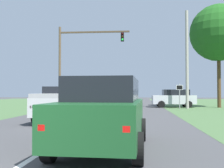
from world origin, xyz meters
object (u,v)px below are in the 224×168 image
(red_suv_near, at_px, (104,112))
(oak_tree_right, at_px, (219,33))
(pickup_truck_lead, at_px, (66,103))
(utility_pole_right, at_px, (187,59))
(crossing_suv_far, at_px, (174,98))
(traffic_light, at_px, (77,54))
(keep_moving_sign, at_px, (180,93))

(red_suv_near, bearing_deg, oak_tree_right, 66.72)
(pickup_truck_lead, bearing_deg, utility_pole_right, 54.28)
(oak_tree_right, xyz_separation_m, crossing_suv_far, (-4.37, 0.23, -6.48))
(traffic_light, xyz_separation_m, utility_pole_right, (10.75, -1.81, -0.84))
(traffic_light, bearing_deg, keep_moving_sign, -13.30)
(keep_moving_sign, height_order, crossing_suv_far, keep_moving_sign)
(keep_moving_sign, bearing_deg, traffic_light, 166.70)
(utility_pole_right, bearing_deg, red_suv_near, -106.41)
(red_suv_near, distance_m, crossing_suv_far, 21.68)
(pickup_truck_lead, bearing_deg, crossing_suv_far, 61.87)
(red_suv_near, xyz_separation_m, crossing_suv_far, (4.64, 21.18, -0.09))
(oak_tree_right, bearing_deg, utility_pole_right, -148.56)
(red_suv_near, distance_m, utility_pole_right, 19.94)
(pickup_truck_lead, xyz_separation_m, keep_moving_sign, (7.63, 11.14, 0.52))
(crossing_suv_far, bearing_deg, traffic_light, -176.82)
(traffic_light, relative_size, crossing_suv_far, 1.92)
(keep_moving_sign, height_order, utility_pole_right, utility_pole_right)
(oak_tree_right, bearing_deg, keep_moving_sign, -147.84)
(keep_moving_sign, bearing_deg, utility_pole_right, 35.20)
(traffic_light, xyz_separation_m, oak_tree_right, (14.22, 0.31, 2.01))
(traffic_light, distance_m, utility_pole_right, 10.93)
(oak_tree_right, height_order, utility_pole_right, oak_tree_right)
(red_suv_near, relative_size, pickup_truck_lead, 0.89)
(oak_tree_right, distance_m, crossing_suv_far, 7.82)
(pickup_truck_lead, height_order, utility_pole_right, utility_pole_right)
(utility_pole_right, bearing_deg, oak_tree_right, 31.44)
(red_suv_near, bearing_deg, crossing_suv_far, 77.63)
(crossing_suv_far, bearing_deg, oak_tree_right, -3.08)
(traffic_light, bearing_deg, crossing_suv_far, 3.18)
(traffic_light, height_order, oak_tree_right, oak_tree_right)
(crossing_suv_far, relative_size, utility_pole_right, 0.47)
(red_suv_near, distance_m, pickup_truck_lead, 7.68)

